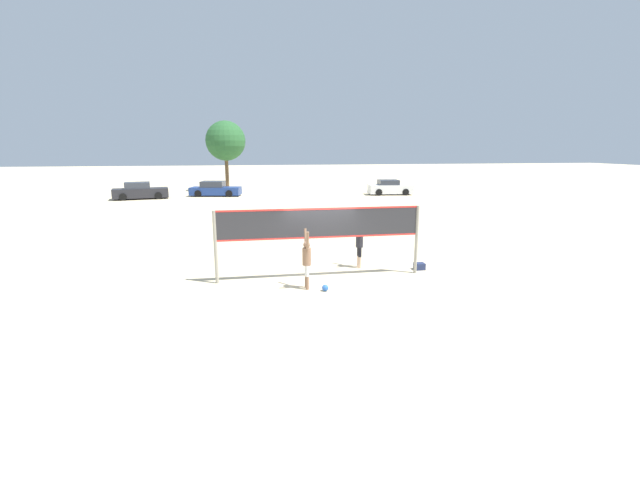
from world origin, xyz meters
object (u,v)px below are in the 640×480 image
parked_car_near (215,189)px  player_blocker (359,241)px  volleyball_net (320,229)px  parked_car_mid (390,188)px  player_spiker (307,258)px  tree_left_cluster (226,141)px  gear_bag (419,266)px  volleyball (325,288)px  parked_car_far (140,191)px

parked_car_near → player_blocker: bearing=-64.8°
volleyball_net → parked_car_mid: bearing=66.1°
player_spiker → tree_left_cluster: bearing=6.4°
gear_bag → parked_car_mid: size_ratio=0.09×
player_blocker → volleyball: bearing=-35.6°
volleyball → parked_car_near: size_ratio=0.04×
player_blocker → tree_left_cluster: bearing=-169.0°
player_spiker → player_blocker: 3.19m
player_spiker → parked_car_mid: (12.10, 26.93, -0.36)m
parked_car_near → parked_car_mid: 16.90m
volleyball_net → parked_car_near: size_ratio=1.47×
tree_left_cluster → gear_bag: bearing=-75.5°
volleyball → parked_car_near: 29.47m
volleyball → parked_car_mid: bearing=67.0°
player_blocker → parked_car_mid: 26.63m
volleyball_net → parked_car_near: bearing=101.0°
volleyball → parked_car_far: (-11.74, 27.67, 0.57)m
player_spiker → parked_car_mid: bearing=-24.2°
volleyball_net → parked_car_near: (-5.34, 27.55, -1.15)m
parked_car_near → parked_car_mid: bearing=4.4°
player_spiker → gear_bag: player_spiker is taller
gear_bag → parked_car_mid: parked_car_mid is taller
parked_car_near → tree_left_cluster: bearing=88.3°
parked_car_far → parked_car_near: bearing=0.1°
player_spiker → parked_car_far: player_spiker is taller
player_spiker → volleyball: 1.12m
volleyball_net → volleyball: volleyball_net is taller
volleyball_net → tree_left_cluster: (-4.35, 32.26, 3.41)m
parked_car_mid → player_spiker: bearing=-109.0°
player_spiker → parked_car_near: (-4.72, 28.64, -0.39)m
player_blocker → parked_car_near: (-7.06, 26.48, -0.40)m
parked_car_near → tree_left_cluster: tree_left_cluster is taller
player_spiker → player_blocker: (2.35, 2.16, 0.01)m
parked_car_near → volleyball: bearing=-69.5°
volleyball → parked_car_far: 30.06m
volleyball → parked_car_far: size_ratio=0.04×
player_blocker → volleyball: (-1.80, -2.51, -0.93)m
player_blocker → volleyball: size_ratio=9.21×
parked_car_near → parked_car_mid: (16.82, -1.71, 0.03)m
volleyball_net → tree_left_cluster: size_ratio=1.00×
volleyball_net → volleyball: bearing=-93.2°
player_spiker → volleyball: player_spiker is taller
parked_car_near → tree_left_cluster: size_ratio=0.68×
parked_car_far → tree_left_cluster: 10.61m
parked_car_mid → tree_left_cluster: tree_left_cluster is taller
player_blocker → parked_car_far: bearing=-151.7°
parked_car_mid → gear_bag: bearing=-101.4°
tree_left_cluster → volleyball_net: bearing=-82.3°
parked_car_mid → tree_left_cluster: (-15.82, 6.42, 4.53)m
gear_bag → parked_car_near: 28.69m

